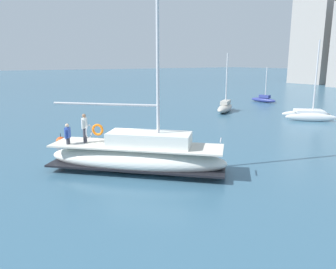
{
  "coord_description": "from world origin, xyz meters",
  "views": [
    {
      "loc": [
        17.08,
        -8.27,
        5.85
      ],
      "look_at": [
        1.96,
        1.38,
        1.8
      ],
      "focal_mm": 35.2,
      "sensor_mm": 36.0,
      "label": 1
    }
  ],
  "objects_px": {
    "main_sailboat": "(138,155)",
    "moored_cutter_right": "(263,99)",
    "moored_sloop_far": "(225,107)",
    "moored_cutter_left": "(309,114)",
    "mooring_buoy": "(61,142)"
  },
  "relations": [
    {
      "from": "moored_cutter_left",
      "to": "main_sailboat",
      "type": "bearing_deg",
      "value": -77.38
    },
    {
      "from": "moored_sloop_far",
      "to": "moored_cutter_right",
      "type": "height_order",
      "value": "moored_sloop_far"
    },
    {
      "from": "main_sailboat",
      "to": "moored_cutter_right",
      "type": "xyz_separation_m",
      "value": [
        -17.15,
        29.05,
        -0.48
      ]
    },
    {
      "from": "main_sailboat",
      "to": "moored_cutter_right",
      "type": "distance_m",
      "value": 33.74
    },
    {
      "from": "moored_sloop_far",
      "to": "moored_cutter_right",
      "type": "xyz_separation_m",
      "value": [
        -3.78,
        10.75,
        -0.12
      ]
    },
    {
      "from": "moored_cutter_right",
      "to": "main_sailboat",
      "type": "bearing_deg",
      "value": -59.44
    },
    {
      "from": "moored_sloop_far",
      "to": "moored_cutter_left",
      "type": "xyz_separation_m",
      "value": [
        8.48,
        3.55,
        0.03
      ]
    },
    {
      "from": "mooring_buoy",
      "to": "moored_cutter_right",
      "type": "bearing_deg",
      "value": 106.2
    },
    {
      "from": "main_sailboat",
      "to": "moored_cutter_right",
      "type": "relative_size",
      "value": 2.84
    },
    {
      "from": "main_sailboat",
      "to": "moored_cutter_left",
      "type": "relative_size",
      "value": 1.81
    },
    {
      "from": "moored_cutter_right",
      "to": "mooring_buoy",
      "type": "bearing_deg",
      "value": -73.8
    },
    {
      "from": "main_sailboat",
      "to": "moored_sloop_far",
      "type": "height_order",
      "value": "main_sailboat"
    },
    {
      "from": "moored_cutter_left",
      "to": "moored_cutter_right",
      "type": "height_order",
      "value": "moored_cutter_left"
    },
    {
      "from": "mooring_buoy",
      "to": "main_sailboat",
      "type": "bearing_deg",
      "value": 13.26
    },
    {
      "from": "moored_cutter_right",
      "to": "mooring_buoy",
      "type": "distance_m",
      "value": 32.26
    }
  ]
}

